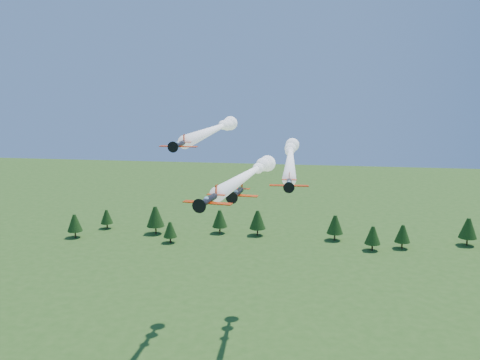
# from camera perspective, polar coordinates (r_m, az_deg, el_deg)

# --- Properties ---
(plane_lead) EXTENTS (11.35, 45.16, 3.70)m
(plane_lead) POSITION_cam_1_polar(r_m,az_deg,el_deg) (108.82, 1.03, 0.71)
(plane_lead) COLOR black
(plane_lead) RESTS_ON ground
(plane_left) EXTENTS (6.94, 53.12, 3.70)m
(plane_left) POSITION_cam_1_polar(r_m,az_deg,el_deg) (124.78, -2.68, 5.45)
(plane_left) COLOR black
(plane_left) RESTS_ON ground
(plane_right) EXTENTS (7.80, 58.62, 3.70)m
(plane_right) POSITION_cam_1_polar(r_m,az_deg,el_deg) (125.83, 5.40, 2.50)
(plane_right) COLOR black
(plane_right) RESTS_ON ground
(plane_slot) EXTENTS (8.33, 9.04, 2.92)m
(plane_slot) POSITION_cam_1_polar(r_m,az_deg,el_deg) (102.69, -0.30, -1.40)
(plane_slot) COLOR black
(plane_slot) RESTS_ON ground
(treeline) EXTENTS (169.41, 21.33, 11.42)m
(treeline) POSITION_cam_1_polar(r_m,az_deg,el_deg) (212.37, 4.77, -4.72)
(treeline) COLOR #382314
(treeline) RESTS_ON ground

